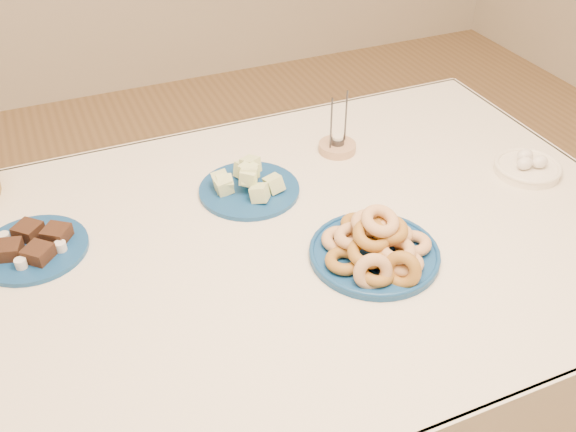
{
  "coord_description": "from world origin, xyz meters",
  "views": [
    {
      "loc": [
        -0.42,
        -1.03,
        1.65
      ],
      "look_at": [
        0.0,
        -0.05,
        0.85
      ],
      "focal_mm": 40.0,
      "sensor_mm": 36.0,
      "label": 1
    }
  ],
  "objects_px": {
    "dining_table": "(280,275)",
    "melon_plate": "(247,185)",
    "donut_platter": "(376,247)",
    "egg_bowl": "(528,167)",
    "brownie_plate": "(33,247)",
    "candle_holder": "(337,146)"
  },
  "relations": [
    {
      "from": "dining_table",
      "to": "candle_holder",
      "type": "relative_size",
      "value": 10.14
    },
    {
      "from": "melon_plate",
      "to": "brownie_plate",
      "type": "relative_size",
      "value": 1.04
    },
    {
      "from": "candle_holder",
      "to": "brownie_plate",
      "type": "bearing_deg",
      "value": -171.64
    },
    {
      "from": "melon_plate",
      "to": "egg_bowl",
      "type": "bearing_deg",
      "value": -16.1
    },
    {
      "from": "dining_table",
      "to": "melon_plate",
      "type": "height_order",
      "value": "melon_plate"
    },
    {
      "from": "dining_table",
      "to": "melon_plate",
      "type": "xyz_separation_m",
      "value": [
        -0.0,
        0.2,
        0.13
      ]
    },
    {
      "from": "donut_platter",
      "to": "egg_bowl",
      "type": "bearing_deg",
      "value": 15.25
    },
    {
      "from": "melon_plate",
      "to": "egg_bowl",
      "type": "relative_size",
      "value": 1.92
    },
    {
      "from": "melon_plate",
      "to": "candle_holder",
      "type": "bearing_deg",
      "value": 16.94
    },
    {
      "from": "dining_table",
      "to": "brownie_plate",
      "type": "relative_size",
      "value": 5.48
    },
    {
      "from": "dining_table",
      "to": "melon_plate",
      "type": "distance_m",
      "value": 0.24
    },
    {
      "from": "candle_holder",
      "to": "egg_bowl",
      "type": "distance_m",
      "value": 0.49
    },
    {
      "from": "donut_platter",
      "to": "candle_holder",
      "type": "xyz_separation_m",
      "value": [
        0.13,
        0.43,
        -0.02
      ]
    },
    {
      "from": "melon_plate",
      "to": "candle_holder",
      "type": "relative_size",
      "value": 1.93
    },
    {
      "from": "donut_platter",
      "to": "egg_bowl",
      "type": "xyz_separation_m",
      "value": [
        0.53,
        0.14,
        -0.01
      ]
    },
    {
      "from": "dining_table",
      "to": "donut_platter",
      "type": "xyz_separation_m",
      "value": [
        0.16,
        -0.14,
        0.14
      ]
    },
    {
      "from": "dining_table",
      "to": "egg_bowl",
      "type": "distance_m",
      "value": 0.7
    },
    {
      "from": "dining_table",
      "to": "brownie_plate",
      "type": "distance_m",
      "value": 0.55
    },
    {
      "from": "egg_bowl",
      "to": "donut_platter",
      "type": "bearing_deg",
      "value": -164.75
    },
    {
      "from": "dining_table",
      "to": "egg_bowl",
      "type": "xyz_separation_m",
      "value": [
        0.69,
        0.0,
        0.12
      ]
    },
    {
      "from": "melon_plate",
      "to": "brownie_plate",
      "type": "height_order",
      "value": "melon_plate"
    },
    {
      "from": "candle_holder",
      "to": "melon_plate",
      "type": "bearing_deg",
      "value": -163.06
    }
  ]
}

